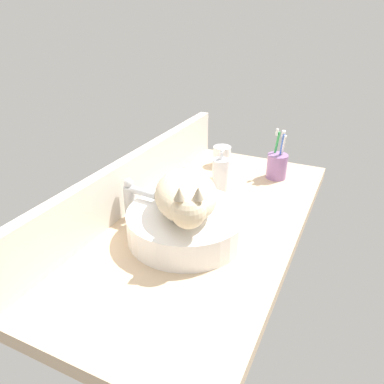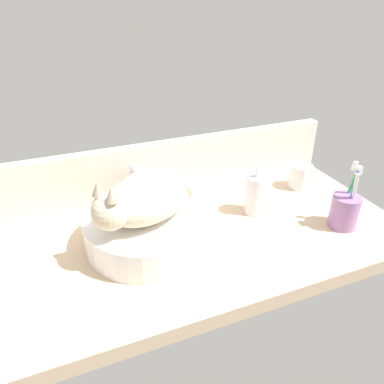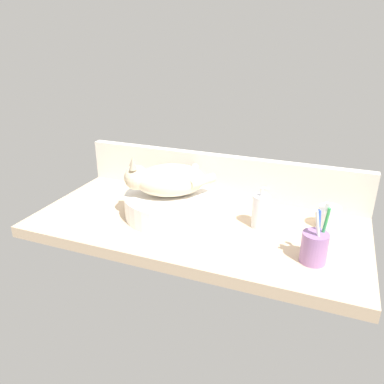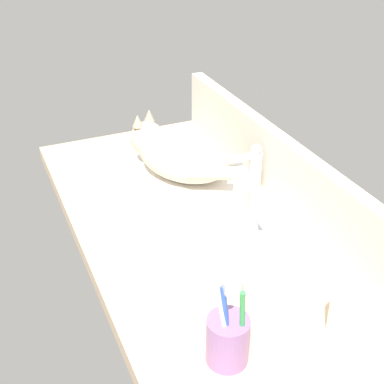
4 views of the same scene
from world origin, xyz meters
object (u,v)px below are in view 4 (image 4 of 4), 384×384
at_px(cat, 179,154).
at_px(faucet, 251,167).
at_px(sink_basin, 184,189).
at_px(water_glass, 348,318).
at_px(toothbrush_cup, 228,339).
at_px(soap_dispenser, 253,251).

bearing_deg(cat, faucet, 82.27).
relative_size(sink_basin, water_glass, 4.29).
relative_size(sink_basin, toothbrush_cup, 1.80).
bearing_deg(faucet, cat, -97.73).
distance_m(soap_dispenser, toothbrush_cup, 0.25).
xyz_separation_m(sink_basin, cat, (-0.01, -0.01, 0.10)).
relative_size(soap_dispenser, water_glass, 1.90).
bearing_deg(toothbrush_cup, cat, 166.72).
bearing_deg(sink_basin, cat, -147.54).
relative_size(soap_dispenser, toothbrush_cup, 0.80).
xyz_separation_m(cat, faucet, (0.03, 0.20, -0.07)).
height_order(faucet, water_glass, faucet).
relative_size(faucet, soap_dispenser, 0.91).
height_order(sink_basin, soap_dispenser, soap_dispenser).
bearing_deg(sink_basin, soap_dispenser, 4.36).
xyz_separation_m(sink_basin, soap_dispenser, (0.32, 0.02, 0.02)).
relative_size(cat, water_glass, 3.84).
bearing_deg(soap_dispenser, water_glass, 19.84).
bearing_deg(sink_basin, toothbrush_cup, -14.34).
height_order(faucet, soap_dispenser, soap_dispenser).
bearing_deg(toothbrush_cup, faucet, 147.32).
height_order(cat, faucet, cat).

